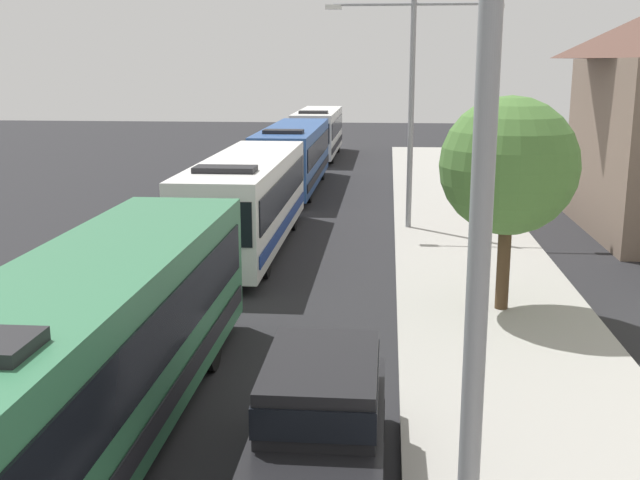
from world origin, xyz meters
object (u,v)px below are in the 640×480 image
bus_second_in_line (247,199)px  bus_fourth_in_line (318,131)px  bus_lead (90,349)px  bus_middle (293,155)px  streetlamp_near (482,206)px  streetlamp_mid (412,89)px  roadside_tree (509,166)px  white_suv (321,417)px

bus_second_in_line → bus_fourth_in_line: bearing=90.0°
bus_lead → bus_second_in_line: (-0.00, 13.77, -0.00)m
bus_second_in_line → bus_middle: (0.00, 12.56, 0.00)m
streetlamp_near → streetlamp_mid: bearing=90.0°
bus_fourth_in_line → roadside_tree: roadside_tree is taller
bus_fourth_in_line → bus_second_in_line: bearing=-90.0°
streetlamp_mid → roadside_tree: 9.92m
bus_second_in_line → streetlamp_mid: streetlamp_mid is taller
bus_lead → bus_fourth_in_line: bearing=90.0°
white_suv → roadside_tree: 9.41m
bus_lead → streetlamp_mid: size_ratio=1.51×
bus_fourth_in_line → white_suv: size_ratio=2.27×
bus_fourth_in_line → bus_lead: bearing=-90.0°
streetlamp_near → streetlamp_mid: size_ratio=0.96×
bus_second_in_line → streetlamp_near: (5.40, -18.30, 3.20)m
streetlamp_near → streetlamp_mid: 21.64m
bus_lead → bus_middle: bearing=90.0°
streetlamp_mid → bus_middle: bearing=120.3°
bus_lead → bus_middle: size_ratio=1.03×
bus_second_in_line → bus_middle: same height
roadside_tree → bus_fourth_in_line: bearing=103.1°
bus_fourth_in_line → streetlamp_near: bearing=-83.0°
bus_middle → roadside_tree: 20.34m
bus_middle → bus_lead: bearing=-90.0°
streetlamp_near → bus_second_in_line: bearing=106.4°
streetlamp_near → bus_fourth_in_line: bearing=97.0°
bus_second_in_line → streetlamp_near: streetlamp_near is taller
bus_lead → bus_second_in_line: bearing=90.0°
bus_second_in_line → bus_fourth_in_line: size_ratio=1.07×
streetlamp_near → roadside_tree: (2.07, 12.05, -1.21)m
bus_fourth_in_line → white_suv: 40.57m
bus_lead → bus_fourth_in_line: (-0.00, 39.70, -0.00)m
bus_fourth_in_line → roadside_tree: size_ratio=2.04×
streetlamp_near → roadside_tree: bearing=80.3°
bus_lead → roadside_tree: 10.78m
bus_middle → streetlamp_mid: streetlamp_mid is taller
bus_lead → white_suv: (3.70, -0.70, -0.66)m
bus_fourth_in_line → streetlamp_mid: size_ratio=1.31×
white_suv → streetlamp_mid: size_ratio=0.58×
bus_lead → streetlamp_mid: streetlamp_mid is taller
bus_middle → white_suv: size_ratio=2.55×
bus_lead → white_suv: bearing=-10.7°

